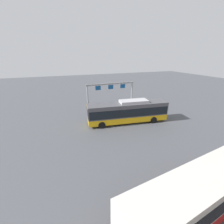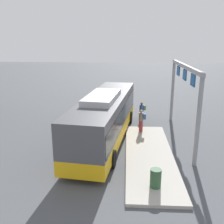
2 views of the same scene
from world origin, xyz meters
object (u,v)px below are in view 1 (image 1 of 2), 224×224
(bus_main, at_px, (128,111))
(person_boarding, at_px, (94,114))
(bus_background_left, at_px, (199,194))
(person_waiting_near, at_px, (112,111))
(trash_bin, at_px, (150,108))

(bus_main, distance_m, person_boarding, 5.35)
(bus_background_left, bearing_deg, person_boarding, 90.42)
(person_waiting_near, bearing_deg, bus_background_left, 7.02)
(bus_main, distance_m, person_waiting_near, 3.06)
(bus_background_left, bearing_deg, bus_main, 74.05)
(person_boarding, relative_size, trash_bin, 1.86)
(person_boarding, bearing_deg, bus_main, 29.77)
(bus_main, height_order, bus_background_left, bus_main)
(bus_background_left, distance_m, person_boarding, 17.29)
(person_waiting_near, xyz_separation_m, trash_bin, (-7.49, -0.28, -0.44))
(bus_background_left, relative_size, person_boarding, 6.62)
(bus_main, xyz_separation_m, trash_bin, (-5.97, -2.82, -1.20))
(bus_main, relative_size, bus_background_left, 1.10)
(trash_bin, bearing_deg, person_waiting_near, 2.14)
(bus_background_left, height_order, person_waiting_near, bus_background_left)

